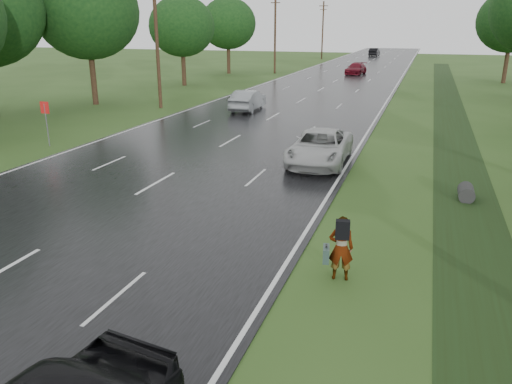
{
  "coord_description": "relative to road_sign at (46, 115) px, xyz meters",
  "views": [
    {
      "loc": [
        9.79,
        -8.52,
        5.98
      ],
      "look_at": [
        5.32,
        4.67,
        1.3
      ],
      "focal_mm": 35.0,
      "sensor_mm": 36.0,
      "label": 1
    }
  ],
  "objects": [
    {
      "name": "pedestrian",
      "position": [
        16.68,
        -9.41,
        -0.79
      ],
      "size": [
        0.82,
        0.63,
        1.66
      ],
      "rotation": [
        0.0,
        0.0,
        3.33
      ],
      "color": "#A5998C",
      "rests_on": "ground"
    },
    {
      "name": "white_pickup",
      "position": [
        14.0,
        1.08,
        -0.87
      ],
      "size": [
        2.57,
        5.35,
        1.47
      ],
      "primitive_type": "imported",
      "rotation": [
        0.0,
        0.0,
        0.02
      ],
      "color": "silver",
      "rests_on": "road"
    },
    {
      "name": "tree_west_c",
      "position": [
        -6.5,
        13.0,
        5.27
      ],
      "size": [
        7.8,
        7.8,
        10.43
      ],
      "color": "#311D14",
      "rests_on": "ground"
    },
    {
      "name": "utility_pole_distant",
      "position": [
        -0.7,
        73.0,
        3.55
      ],
      "size": [
        1.6,
        0.26,
        10.0
      ],
      "color": "#311D14",
      "rests_on": "ground"
    },
    {
      "name": "far_car_dark",
      "position": [
        7.5,
        85.14,
        -0.83
      ],
      "size": [
        1.85,
        4.77,
        1.55
      ],
      "primitive_type": "imported",
      "rotation": [
        0.0,
        0.0,
        3.1
      ],
      "color": "black",
      "rests_on": "road"
    },
    {
      "name": "utility_pole_mid",
      "position": [
        -0.7,
        13.0,
        3.55
      ],
      "size": [
        1.6,
        0.26,
        10.0
      ],
      "color": "#311D14",
      "rests_on": "ground"
    },
    {
      "name": "road",
      "position": [
        8.5,
        33.0,
        -1.62
      ],
      "size": [
        14.0,
        180.0,
        0.04
      ],
      "primitive_type": "cube",
      "color": "black",
      "rests_on": "ground"
    },
    {
      "name": "utility_pole_far",
      "position": [
        -0.7,
        43.0,
        3.55
      ],
      "size": [
        1.6,
        0.26,
        10.0
      ],
      "color": "#311D14",
      "rests_on": "ground"
    },
    {
      "name": "far_car_red",
      "position": [
        9.5,
        44.72,
        -0.91
      ],
      "size": [
        2.45,
        4.96,
        1.39
      ],
      "primitive_type": "imported",
      "rotation": [
        0.0,
        0.0,
        -0.11
      ],
      "color": "maroon",
      "rests_on": "road"
    },
    {
      "name": "edge_stripe_west",
      "position": [
        1.75,
        33.0,
        -1.6
      ],
      "size": [
        0.12,
        180.0,
        0.01
      ],
      "primitive_type": "cube",
      "color": "silver",
      "rests_on": "road"
    },
    {
      "name": "tree_west_f",
      "position": [
        -6.3,
        41.0,
        4.49
      ],
      "size": [
        7.0,
        7.0,
        9.29
      ],
      "color": "#311D14",
      "rests_on": "ground"
    },
    {
      "name": "drainage_ditch",
      "position": [
        20.0,
        6.71,
        -1.61
      ],
      "size": [
        2.2,
        120.0,
        0.56
      ],
      "color": "black",
      "rests_on": "ground"
    },
    {
      "name": "center_line",
      "position": [
        8.5,
        33.0,
        -1.6
      ],
      "size": [
        0.12,
        180.0,
        0.01
      ],
      "primitive_type": "cube",
      "color": "silver",
      "rests_on": "road"
    },
    {
      "name": "edge_stripe_east",
      "position": [
        15.25,
        33.0,
        -1.6
      ],
      "size": [
        0.12,
        180.0,
        0.01
      ],
      "primitive_type": "cube",
      "color": "silver",
      "rests_on": "road"
    },
    {
      "name": "tree_west_d",
      "position": [
        -5.7,
        27.0,
        4.18
      ],
      "size": [
        6.6,
        6.6,
        8.8
      ],
      "color": "#311D14",
      "rests_on": "ground"
    },
    {
      "name": "silver_sedan",
      "position": [
        6.0,
        13.85,
        -0.87
      ],
      "size": [
        1.71,
        4.51,
        1.47
      ],
      "primitive_type": "imported",
      "rotation": [
        0.0,
        0.0,
        3.18
      ],
      "color": "#9CA0A5",
      "rests_on": "road"
    },
    {
      "name": "road_sign",
      "position": [
        0.0,
        0.0,
        0.0
      ],
      "size": [
        0.5,
        0.06,
        2.3
      ],
      "color": "slate",
      "rests_on": "ground"
    }
  ]
}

